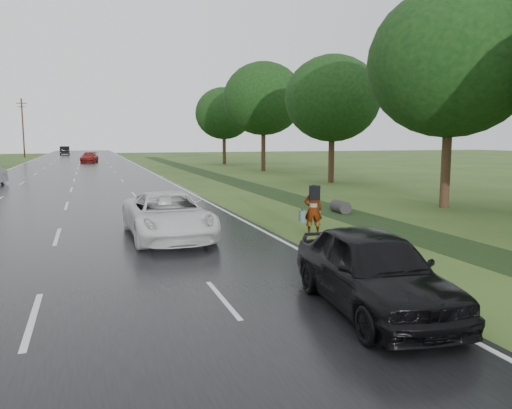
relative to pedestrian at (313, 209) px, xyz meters
The scene contains 16 objects.
ground 10.06m from the pedestrian, 144.68° to the right, with size 220.00×220.00×0.00m, color #2E4719.
road 40.06m from the pedestrian, 101.78° to the left, with size 14.00×180.00×0.04m, color black.
edge_stripe_east 39.24m from the pedestrian, 92.08° to the left, with size 0.12×180.00×0.01m, color silver.
edge_stripe_west 41.96m from the pedestrian, 110.84° to the left, with size 0.12×180.00×0.01m, color silver.
center_line 40.06m from the pedestrian, 101.78° to the left, with size 0.12×180.00×0.01m, color silver.
drainage_ditch 13.36m from the pedestrian, 75.56° to the left, with size 2.20×120.00×0.56m.
utility_pole_distant 81.20m from the pedestrian, 102.37° to the left, with size 1.60×0.26×10.00m.
tree_east_b 11.37m from the pedestrian, 25.48° to the left, with size 7.60×7.60×10.11m.
tree_east_c 21.44m from the pedestrian, 61.16° to the left, with size 7.00×7.00×9.29m.
tree_east_d 34.19m from the pedestrian, 73.36° to the left, with size 8.00×8.00×10.76m.
tree_east_f 47.46m from the pedestrian, 78.59° to the left, with size 7.20×7.20×9.62m.
pedestrian is the anchor object (origin of this frame).
white_pickup 4.82m from the pedestrian, 169.80° to the left, with size 2.44×5.30×1.47m, color silver.
dark_sedan 7.62m from the pedestrian, 106.59° to the right, with size 1.83×4.54×1.55m, color black.
far_car_red 56.76m from the pedestrian, 96.96° to the left, with size 1.93×4.75×1.38m, color maroon.
far_car_dark 92.59m from the pedestrian, 97.05° to the left, with size 1.79×5.14×1.69m, color black.
Camera 1 is at (1.05, -9.36, 3.24)m, focal length 35.00 mm.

